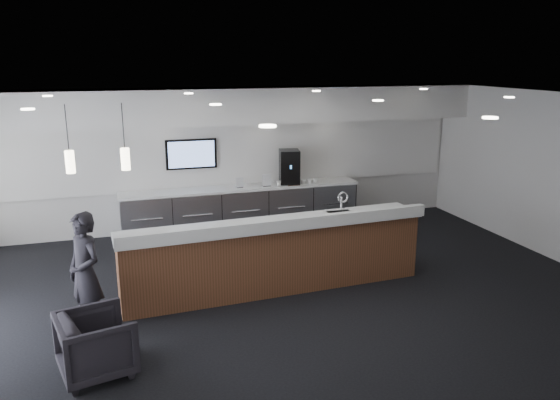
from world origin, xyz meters
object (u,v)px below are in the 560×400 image
object	(u,v)px
coffee_machine	(289,167)
lounge_guest	(85,273)
service_counter	(275,255)
armchair	(96,344)

from	to	relation	value
coffee_machine	lounge_guest	bearing A→B (deg)	-125.64
service_counter	coffee_machine	distance (m)	3.52
service_counter	coffee_machine	size ratio (longest dim) A/B	6.75
coffee_machine	lounge_guest	distance (m)	5.57
service_counter	armchair	bearing A→B (deg)	-150.72
coffee_machine	armchair	bearing A→B (deg)	-117.42
armchair	coffee_machine	bearing A→B (deg)	-52.40
armchair	lounge_guest	size ratio (longest dim) A/B	0.50
armchair	lounge_guest	distance (m)	1.21
coffee_machine	armchair	distance (m)	6.35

